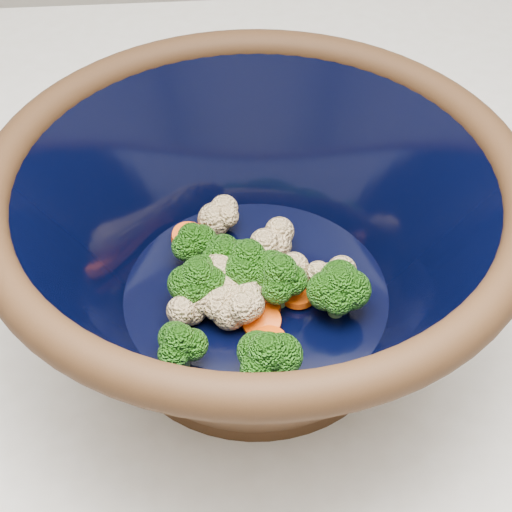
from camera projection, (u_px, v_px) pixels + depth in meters
The scene contains 2 objects.
mixing_bowl at pixel (256, 241), 0.56m from camera, with size 0.40×0.40×0.18m.
vegetable_pile at pixel (248, 284), 0.57m from camera, with size 0.17×0.21×0.06m.
Camera 1 is at (-0.01, -0.41, 1.39)m, focal length 50.00 mm.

